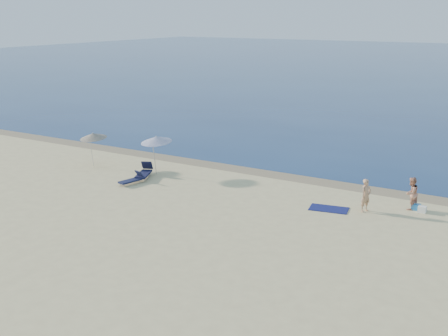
{
  "coord_description": "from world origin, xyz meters",
  "views": [
    {
      "loc": [
        11.53,
        -9.49,
        9.21
      ],
      "look_at": [
        -3.51,
        16.0,
        1.0
      ],
      "focal_mm": 45.0,
      "sensor_mm": 36.0,
      "label": 1
    }
  ],
  "objects_px": {
    "person_right": "(411,193)",
    "blue_cooler": "(416,207)",
    "umbrella_near": "(156,139)",
    "person_left": "(366,195)"
  },
  "relations": [
    {
      "from": "person_right",
      "to": "blue_cooler",
      "type": "relative_size",
      "value": 3.76
    },
    {
      "from": "person_left",
      "to": "person_right",
      "type": "relative_size",
      "value": 1.0
    },
    {
      "from": "person_right",
      "to": "blue_cooler",
      "type": "xyz_separation_m",
      "value": [
        0.28,
        0.02,
        -0.65
      ]
    },
    {
      "from": "person_left",
      "to": "person_right",
      "type": "height_order",
      "value": "person_right"
    },
    {
      "from": "blue_cooler",
      "to": "umbrella_near",
      "type": "relative_size",
      "value": 0.18
    },
    {
      "from": "person_left",
      "to": "blue_cooler",
      "type": "xyz_separation_m",
      "value": [
        2.07,
        1.44,
        -0.65
      ]
    },
    {
      "from": "person_left",
      "to": "umbrella_near",
      "type": "relative_size",
      "value": 0.68
    },
    {
      "from": "person_right",
      "to": "blue_cooler",
      "type": "height_order",
      "value": "person_right"
    },
    {
      "from": "person_right",
      "to": "umbrella_near",
      "type": "distance_m",
      "value": 14.53
    },
    {
      "from": "person_left",
      "to": "umbrella_near",
      "type": "height_order",
      "value": "umbrella_near"
    }
  ]
}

